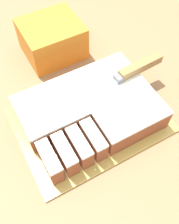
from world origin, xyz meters
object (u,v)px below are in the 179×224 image
cake (91,110)px  storage_box (52,39)px  knife (131,71)px  cake_board (90,120)px

cake → storage_box: storage_box is taller
storage_box → knife: bearing=-64.3°
cake_board → storage_box: size_ratio=2.20×
cake → storage_box: 0.26m
cake → storage_box: (0.02, 0.26, 0.01)m
cake_board → storage_box: (0.02, 0.26, 0.05)m
cake_board → cake: bearing=35.6°
cake → storage_box: size_ratio=1.92×
cake_board → knife: size_ratio=1.16×
knife → storage_box: (-0.11, 0.23, -0.03)m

